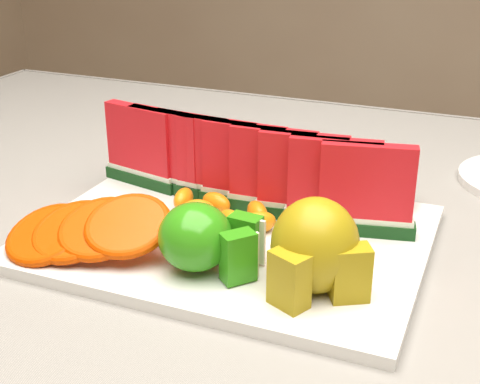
{
  "coord_description": "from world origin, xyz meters",
  "views": [
    {
      "loc": [
        0.2,
        -0.62,
        1.09
      ],
      "look_at": [
        -0.04,
        -0.03,
        0.81
      ],
      "focal_mm": 50.0,
      "sensor_mm": 36.0,
      "label": 1
    }
  ],
  "objects_px": {
    "apple_cluster": "(203,239)",
    "fork": "(245,146)",
    "platter": "(230,236)",
    "pear_cluster": "(316,249)"
  },
  "relations": [
    {
      "from": "platter",
      "to": "pear_cluster",
      "type": "height_order",
      "value": "pear_cluster"
    },
    {
      "from": "platter",
      "to": "apple_cluster",
      "type": "height_order",
      "value": "apple_cluster"
    },
    {
      "from": "pear_cluster",
      "to": "fork",
      "type": "xyz_separation_m",
      "value": [
        -0.21,
        0.35,
        -0.05
      ]
    },
    {
      "from": "pear_cluster",
      "to": "fork",
      "type": "bearing_deg",
      "value": 120.61
    },
    {
      "from": "platter",
      "to": "pear_cluster",
      "type": "distance_m",
      "value": 0.14
    },
    {
      "from": "pear_cluster",
      "to": "fork",
      "type": "distance_m",
      "value": 0.41
    },
    {
      "from": "apple_cluster",
      "to": "fork",
      "type": "distance_m",
      "value": 0.38
    },
    {
      "from": "apple_cluster",
      "to": "fork",
      "type": "height_order",
      "value": "apple_cluster"
    },
    {
      "from": "apple_cluster",
      "to": "pear_cluster",
      "type": "height_order",
      "value": "pear_cluster"
    },
    {
      "from": "platter",
      "to": "apple_cluster",
      "type": "distance_m",
      "value": 0.09
    }
  ]
}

